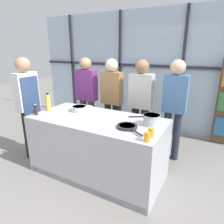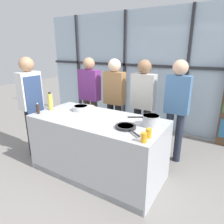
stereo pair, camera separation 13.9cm
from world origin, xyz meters
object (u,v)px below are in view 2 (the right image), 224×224
chef (31,100)px  white_plate (87,107)px  juice_glass_near (144,137)px  spectator_center_left (114,97)px  saucepan (151,120)px  spectator_center_right (143,101)px  juice_glass_far (149,133)px  frying_pan (126,127)px  spectator_far_left (90,94)px  mixing_bowl (81,108)px  oil_bottle (50,102)px  spectator_far_right (177,104)px  pepper_grinder (38,109)px

chef → white_plate: (0.90, 0.46, -0.11)m
juice_glass_near → white_plate: bearing=151.6°
spectator_center_left → saucepan: spectator_center_left is taller
spectator_center_right → juice_glass_far: size_ratio=15.71×
spectator_center_right → juice_glass_far: (0.61, -1.27, -0.01)m
frying_pan → juice_glass_far: size_ratio=3.84×
spectator_far_left → juice_glass_near: spectator_far_left is taller
spectator_center_right → juice_glass_near: (0.61, -1.41, -0.01)m
spectator_far_left → spectator_center_left: size_ratio=1.00×
juice_glass_far → juice_glass_near: bearing=-90.0°
mixing_bowl → saucepan: bearing=-2.2°
spectator_far_left → juice_glass_near: size_ratio=15.78×
mixing_bowl → oil_bottle: bearing=-152.7°
chef → spectator_center_right: chef is taller
oil_bottle → spectator_far_right: bearing=30.7°
juice_glass_far → chef: bearing=176.2°
saucepan → spectator_center_left: bearing=140.9°
spectator_far_right → pepper_grinder: spectator_far_right is taller
spectator_far_left → mixing_bowl: (0.45, -0.85, -0.02)m
spectator_far_right → white_plate: size_ratio=6.51×
frying_pan → juice_glass_near: size_ratio=3.84×
chef → saucepan: size_ratio=4.59×
spectator_center_right → spectator_far_right: spectator_far_right is taller
spectator_center_left → juice_glass_far: spectator_center_left is taller
frying_pan → spectator_far_right: bearing=72.8°
spectator_far_left → oil_bottle: (-0.00, -1.08, 0.08)m
chef → spectator_far_left: size_ratio=1.02×
frying_pan → spectator_center_right: bearing=102.4°
spectator_far_right → oil_bottle: 2.12m
saucepan → mixing_bowl: bearing=177.8°
spectator_far_left → frying_pan: bearing=142.0°
white_plate → pepper_grinder: (-0.45, -0.68, 0.07)m
spectator_far_right → frying_pan: bearing=72.8°
oil_bottle → juice_glass_far: size_ratio=2.71×
spectator_far_left → juice_glass_far: size_ratio=15.78×
spectator_far_right → mixing_bowl: (-1.37, -0.85, -0.06)m
chef → juice_glass_far: bearing=86.2°
spectator_center_left → white_plate: (-0.17, -0.66, -0.07)m
spectator_far_left → pepper_grinder: 1.34m
spectator_far_right → juice_glass_far: bearing=90.1°
spectator_center_right → juice_glass_far: bearing=115.7°
spectator_far_left → oil_bottle: 1.09m
frying_pan → pepper_grinder: (-1.48, -0.19, 0.06)m
saucepan → juice_glass_near: 0.52m
frying_pan → spectator_far_left: bearing=142.0°
spectator_center_left → mixing_bowl: bearing=79.7°
frying_pan → mixing_bowl: mixing_bowl is taller
spectator_far_left → juice_glass_far: bearing=145.3°
spectator_far_right → pepper_grinder: (-1.84, -1.34, -0.02)m
frying_pan → juice_glass_far: 0.38m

